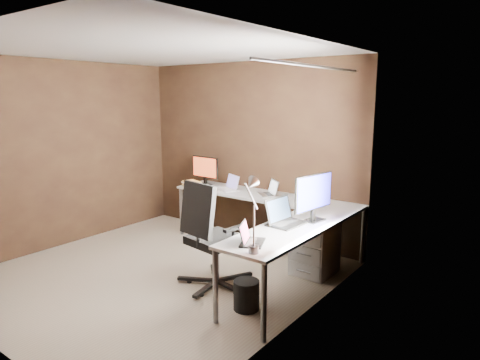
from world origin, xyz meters
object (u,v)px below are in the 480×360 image
drawer_pedestal (315,248)px  laptop_black_big (284,218)px  monitor_left (205,169)px  book_stack (192,184)px  laptop_black_small (250,239)px  wastebasket (246,295)px  office_chair (213,256)px  desk_lamp (252,204)px  laptop_white (229,187)px  laptop_silver (270,192)px  monitor_right (314,195)px

drawer_pedestal → laptop_black_big: laptop_black_big is taller
drawer_pedestal → laptop_black_big: (-0.06, -0.62, 0.49)m
laptop_black_big → monitor_left: bearing=67.4°
drawer_pedestal → book_stack: bearing=175.7°
monitor_left → laptop_black_small: monitor_left is taller
monitor_left → wastebasket: (1.90, -1.57, -0.82)m
office_chair → desk_lamp: bearing=-20.0°
monitor_left → laptop_black_big: size_ratio=1.15×
laptop_white → laptop_black_big: (1.46, -0.94, 0.01)m
laptop_black_big → wastebasket: size_ratio=1.47×
monitor_left → laptop_silver: (1.13, 0.01, -0.19)m
laptop_silver → monitor_left: bearing=-140.1°
book_stack → laptop_white: bearing=16.0°
laptop_silver → monitor_right: bearing=3.8°
laptop_silver → wastebasket: (0.76, -1.58, -0.63)m
laptop_silver → office_chair: bearing=-43.4°
laptop_black_small → office_chair: office_chair is taller
laptop_black_big → desk_lamp: desk_lamp is taller
laptop_white → book_stack: 0.59m
drawer_pedestal → office_chair: (-0.71, -0.99, 0.04)m
monitor_left → laptop_white: 0.54m
book_stack → office_chair: bearing=-39.8°
desk_lamp → laptop_white: bearing=152.1°
office_chair → wastebasket: size_ratio=4.03×
laptop_black_small → book_stack: 2.56m
laptop_white → laptop_black_big: bearing=-8.8°
drawer_pedestal → laptop_white: 1.62m
laptop_black_small → wastebasket: (-0.13, 0.13, -0.63)m
drawer_pedestal → laptop_silver: (-0.88, 0.39, 0.48)m
laptop_black_big → book_stack: bearing=73.4°
laptop_black_small → book_stack: size_ratio=1.00×
laptop_white → book_stack: bearing=-140.0°
drawer_pedestal → desk_lamp: 1.66m
monitor_right → book_stack: 2.28m
laptop_black_big → wastebasket: 0.86m
drawer_pedestal → laptop_black_small: laptop_black_small is taller
laptop_black_small → office_chair: bearing=40.1°
drawer_pedestal → monitor_left: 2.15m
laptop_white → monitor_left: bearing=-162.5°
monitor_left → laptop_white: bearing=-3.8°
laptop_black_small → laptop_white: bearing=17.9°
monitor_left → office_chair: 1.99m
drawer_pedestal → laptop_silver: 1.07m
laptop_white → laptop_black_small: size_ratio=1.11×
laptop_black_big → laptop_black_small: bearing=-170.1°
drawer_pedestal → monitor_right: (0.13, -0.34, 0.71)m
drawer_pedestal → monitor_right: monitor_right is taller
laptop_black_small → desk_lamp: (0.10, -0.11, 0.35)m
monitor_right → laptop_white: (-1.64, 0.66, -0.23)m
laptop_silver → office_chair: 1.45m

